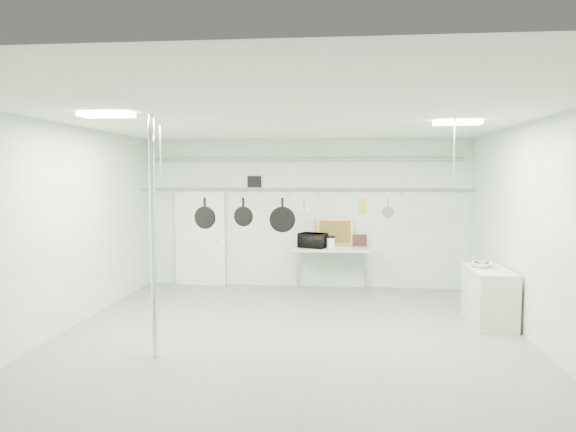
# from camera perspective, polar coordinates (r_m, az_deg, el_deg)

# --- Properties ---
(floor) EXTENTS (8.00, 8.00, 0.00)m
(floor) POSITION_cam_1_polar(r_m,az_deg,el_deg) (7.47, -0.07, -14.24)
(floor) COLOR gray
(floor) RESTS_ON ground
(ceiling) EXTENTS (7.00, 8.00, 0.02)m
(ceiling) POSITION_cam_1_polar(r_m,az_deg,el_deg) (7.13, -0.07, 10.85)
(ceiling) COLOR silver
(ceiling) RESTS_ON back_wall
(back_wall) EXTENTS (7.00, 0.02, 3.20)m
(back_wall) POSITION_cam_1_polar(r_m,az_deg,el_deg) (11.09, 1.90, 0.33)
(back_wall) COLOR silver
(back_wall) RESTS_ON floor
(right_wall) EXTENTS (0.02, 8.00, 3.20)m
(right_wall) POSITION_cam_1_polar(r_m,az_deg,el_deg) (7.63, 27.03, -2.02)
(right_wall) COLOR silver
(right_wall) RESTS_ON floor
(door) EXTENTS (1.10, 0.10, 2.20)m
(door) POSITION_cam_1_polar(r_m,az_deg,el_deg) (11.46, -9.69, -2.36)
(door) COLOR silver
(door) RESTS_ON floor
(wall_vent) EXTENTS (0.30, 0.04, 0.30)m
(wall_vent) POSITION_cam_1_polar(r_m,az_deg,el_deg) (11.16, -3.76, 3.69)
(wall_vent) COLOR black
(wall_vent) RESTS_ON back_wall
(conduit_pipe) EXTENTS (6.60, 0.07, 0.07)m
(conduit_pipe) POSITION_cam_1_polar(r_m,az_deg,el_deg) (10.98, 1.88, 6.30)
(conduit_pipe) COLOR gray
(conduit_pipe) RESTS_ON back_wall
(chrome_pole) EXTENTS (0.08, 0.08, 3.20)m
(chrome_pole) POSITION_cam_1_polar(r_m,az_deg,el_deg) (6.92, -14.73, -2.30)
(chrome_pole) COLOR silver
(chrome_pole) RESTS_ON floor
(prep_table) EXTENTS (1.60, 0.70, 0.91)m
(prep_table) POSITION_cam_1_polar(r_m,az_deg,el_deg) (10.76, 4.96, -3.92)
(prep_table) COLOR #B5D5BD
(prep_table) RESTS_ON floor
(side_cabinet) EXTENTS (0.60, 1.20, 0.90)m
(side_cabinet) POSITION_cam_1_polar(r_m,az_deg,el_deg) (9.02, 21.43, -8.32)
(side_cabinet) COLOR beige
(side_cabinet) RESTS_ON floor
(pot_rack) EXTENTS (4.80, 0.06, 1.00)m
(pot_rack) POSITION_cam_1_polar(r_m,az_deg,el_deg) (7.37, 1.70, 3.16)
(pot_rack) COLOR #B7B7BC
(pot_rack) RESTS_ON ceiling
(light_panel_left) EXTENTS (0.65, 0.30, 0.05)m
(light_panel_left) POSITION_cam_1_polar(r_m,az_deg,el_deg) (6.92, -19.53, 10.54)
(light_panel_left) COLOR white
(light_panel_left) RESTS_ON ceiling
(light_panel_right) EXTENTS (0.65, 0.30, 0.05)m
(light_panel_right) POSITION_cam_1_polar(r_m,az_deg,el_deg) (7.88, 18.30, 9.80)
(light_panel_right) COLOR white
(light_panel_right) RESTS_ON ceiling
(microwave) EXTENTS (0.65, 0.56, 0.31)m
(microwave) POSITION_cam_1_polar(r_m,az_deg,el_deg) (10.73, 2.80, -2.72)
(microwave) COLOR black
(microwave) RESTS_ON prep_table
(coffee_canister) EXTENTS (0.18, 0.18, 0.22)m
(coffee_canister) POSITION_cam_1_polar(r_m,az_deg,el_deg) (10.66, 4.78, -3.01)
(coffee_canister) COLOR white
(coffee_canister) RESTS_ON prep_table
(painting_large) EXTENTS (0.79, 0.20, 0.58)m
(painting_large) POSITION_cam_1_polar(r_m,az_deg,el_deg) (11.01, 5.25, -1.83)
(painting_large) COLOR gold
(painting_large) RESTS_ON prep_table
(painting_small) EXTENTS (0.30, 0.10, 0.25)m
(painting_small) POSITION_cam_1_polar(r_m,az_deg,el_deg) (11.04, 7.95, -2.70)
(painting_small) COLOR #361813
(painting_small) RESTS_ON prep_table
(fruit_bowl) EXTENTS (0.45, 0.45, 0.08)m
(fruit_bowl) POSITION_cam_1_polar(r_m,az_deg,el_deg) (9.03, 20.68, -5.10)
(fruit_bowl) COLOR silver
(fruit_bowl) RESTS_ON side_cabinet
(skillet_left) EXTENTS (0.34, 0.11, 0.45)m
(skillet_left) POSITION_cam_1_polar(r_m,az_deg,el_deg) (7.61, -9.22, 0.35)
(skillet_left) COLOR black
(skillet_left) RESTS_ON pot_rack
(skillet_mid) EXTENTS (0.29, 0.10, 0.41)m
(skillet_mid) POSITION_cam_1_polar(r_m,az_deg,el_deg) (7.49, -4.99, 0.48)
(skillet_mid) COLOR black
(skillet_mid) RESTS_ON pot_rack
(skillet_right) EXTENTS (0.37, 0.08, 0.51)m
(skillet_right) POSITION_cam_1_polar(r_m,az_deg,el_deg) (7.41, -0.63, 0.07)
(skillet_right) COLOR black
(skillet_right) RESTS_ON pot_rack
(whisk) EXTENTS (0.23, 0.23, 0.30)m
(whisk) POSITION_cam_1_polar(r_m,az_deg,el_deg) (7.38, 1.82, 0.86)
(whisk) COLOR #BABBC0
(whisk) RESTS_ON pot_rack
(grater) EXTENTS (0.10, 0.03, 0.23)m
(grater) POSITION_cam_1_polar(r_m,az_deg,el_deg) (7.37, 8.26, 1.10)
(grater) COLOR gold
(grater) RESTS_ON pot_rack
(saucepan) EXTENTS (0.18, 0.12, 0.28)m
(saucepan) POSITION_cam_1_polar(r_m,az_deg,el_deg) (7.40, 11.05, 0.87)
(saucepan) COLOR #B6B7BB
(saucepan) RESTS_ON pot_rack
(fruit_cluster) EXTENTS (0.24, 0.24, 0.09)m
(fruit_cluster) POSITION_cam_1_polar(r_m,az_deg,el_deg) (9.03, 20.69, -4.85)
(fruit_cluster) COLOR #95290D
(fruit_cluster) RESTS_ON fruit_bowl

